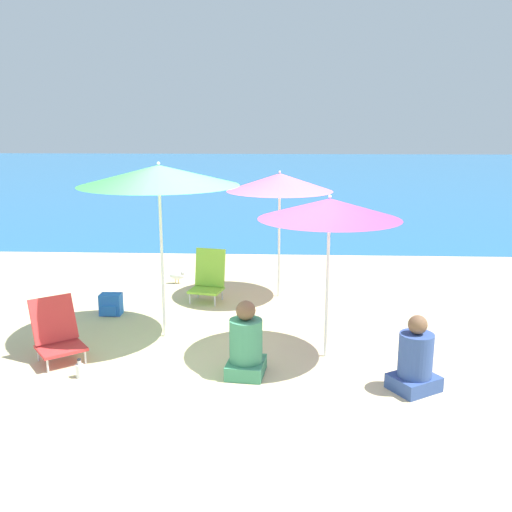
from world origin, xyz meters
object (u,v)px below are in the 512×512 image
at_px(beach_umbrella_green, 159,175).
at_px(person_seated_near, 415,361).
at_px(beach_umbrella_pink, 280,182).
at_px(water_bottle, 80,370).
at_px(beach_chair_lime, 208,277).
at_px(beach_umbrella_purple, 330,209).
at_px(person_seated_far, 246,346).
at_px(seagull, 177,276).
at_px(backpack_blue, 111,304).
at_px(beach_chair_red, 57,333).

xyz_separation_m(beach_umbrella_green, person_seated_near, (2.94, -1.41, -1.79)).
relative_size(beach_umbrella_pink, water_bottle, 9.34).
xyz_separation_m(person_seated_near, water_bottle, (-3.62, 0.13, -0.24)).
bearing_deg(beach_chair_lime, beach_umbrella_purple, -39.37).
relative_size(beach_umbrella_purple, person_seated_far, 2.27).
xyz_separation_m(person_seated_near, seagull, (-3.23, 3.93, -0.19)).
xyz_separation_m(beach_umbrella_green, beach_chair_lime, (0.38, 1.61, -1.74)).
height_order(beach_umbrella_pink, person_seated_far, beach_umbrella_pink).
distance_m(beach_umbrella_purple, person_seated_near, 1.90).
relative_size(beach_umbrella_purple, backpack_blue, 6.27).
height_order(beach_chair_lime, water_bottle, beach_chair_lime).
distance_m(beach_chair_red, person_seated_far, 2.28).
relative_size(person_seated_near, person_seated_far, 0.96).
height_order(beach_umbrella_purple, person_seated_near, beach_umbrella_purple).
bearing_deg(seagull, beach_umbrella_purple, -52.54).
bearing_deg(water_bottle, person_seated_far, 5.06).
bearing_deg(person_seated_near, beach_umbrella_green, -147.98).
bearing_deg(beach_umbrella_pink, backpack_blue, -157.25).
distance_m(beach_umbrella_green, water_bottle, 2.50).
distance_m(beach_umbrella_pink, beach_umbrella_purple, 2.49).
relative_size(beach_chair_red, person_seated_near, 0.93).
bearing_deg(beach_chair_lime, person_seated_near, -37.00).
bearing_deg(water_bottle, seagull, 84.10).
bearing_deg(beach_umbrella_purple, beach_umbrella_pink, 103.60).
xyz_separation_m(beach_umbrella_pink, beach_chair_lime, (-1.11, -0.24, -1.47)).
distance_m(beach_chair_red, person_seated_near, 4.10).
xyz_separation_m(person_seated_far, water_bottle, (-1.83, -0.16, -0.26)).
height_order(beach_umbrella_purple, backpack_blue, beach_umbrella_purple).
height_order(person_seated_near, water_bottle, person_seated_near).
xyz_separation_m(beach_umbrella_purple, beach_chair_red, (-3.18, -0.24, -1.46)).
relative_size(person_seated_far, water_bottle, 3.97).
xyz_separation_m(beach_chair_lime, seagull, (-0.67, 0.91, -0.23)).
xyz_separation_m(beach_umbrella_green, person_seated_far, (1.15, -1.12, -1.77)).
height_order(beach_umbrella_purple, seagull, beach_umbrella_purple).
bearing_deg(person_seated_near, beach_chair_red, -130.87).
relative_size(person_seated_far, seagull, 3.20).
bearing_deg(person_seated_far, beach_chair_red, 178.58).
xyz_separation_m(beach_umbrella_purple, backpack_blue, (-3.03, 1.39, -1.64)).
distance_m(beach_umbrella_green, person_seated_far, 2.39).
xyz_separation_m(beach_umbrella_pink, backpack_blue, (-2.45, -1.03, -1.69)).
distance_m(water_bottle, seagull, 3.82).
bearing_deg(person_seated_near, water_bottle, -124.32).
relative_size(beach_umbrella_pink, beach_umbrella_purple, 1.04).
distance_m(beach_chair_red, water_bottle, 0.69).
xyz_separation_m(beach_umbrella_green, beach_umbrella_purple, (2.07, -0.57, -0.32)).
height_order(beach_umbrella_purple, person_seated_far, beach_umbrella_purple).
bearing_deg(backpack_blue, beach_chair_red, -95.20).
bearing_deg(beach_chair_red, beach_umbrella_green, -1.78).
bearing_deg(beach_umbrella_pink, water_bottle, -124.67).
bearing_deg(backpack_blue, beach_umbrella_pink, 22.75).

